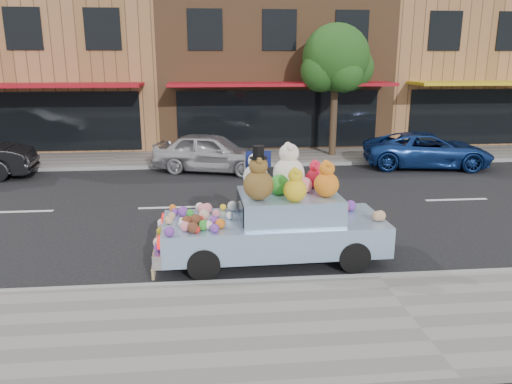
{
  "coord_description": "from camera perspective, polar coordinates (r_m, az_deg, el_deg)",
  "views": [
    {
      "loc": [
        -2.99,
        -13.02,
        3.88
      ],
      "look_at": [
        -2.04,
        -3.24,
        1.25
      ],
      "focal_mm": 35.0,
      "sensor_mm": 36.0,
      "label": 1
    }
  ],
  "objects": [
    {
      "name": "storefront_right",
      "position": [
        28.17,
        22.57,
        13.42
      ],
      "size": [
        10.0,
        9.8,
        7.3
      ],
      "color": "#A56E45",
      "rests_on": "ground"
    },
    {
      "name": "far_kerb",
      "position": [
        18.66,
        3.81,
        3.17
      ],
      "size": [
        60.0,
        0.12,
        0.13
      ],
      "primitive_type": "cube",
      "color": "gray",
      "rests_on": "ground"
    },
    {
      "name": "storefront_mid",
      "position": [
        25.17,
        1.32,
        14.46
      ],
      "size": [
        10.0,
        9.8,
        7.3
      ],
      "color": "brown",
      "rests_on": "ground"
    },
    {
      "name": "car_blue",
      "position": [
        19.39,
        19.0,
        4.55
      ],
      "size": [
        4.85,
        2.81,
        1.27
      ],
      "primitive_type": "imported",
      "rotation": [
        0.0,
        0.0,
        1.41
      ],
      "color": "navy",
      "rests_on": "ground"
    },
    {
      "name": "far_sidewalk",
      "position": [
        20.11,
        3.12,
        4.03
      ],
      "size": [
        60.0,
        3.0,
        0.12
      ],
      "primitive_type": "cube",
      "color": "gray",
      "rests_on": "ground"
    },
    {
      "name": "near_sidewalk",
      "position": [
        8.13,
        17.31,
        -13.79
      ],
      "size": [
        60.0,
        3.0,
        0.12
      ],
      "primitive_type": "cube",
      "color": "gray",
      "rests_on": "ground"
    },
    {
      "name": "storefront_left",
      "position": [
        25.96,
        -21.84,
        13.44
      ],
      "size": [
        10.0,
        9.8,
        7.3
      ],
      "color": "#A56E45",
      "rests_on": "ground"
    },
    {
      "name": "car_silver",
      "position": [
        17.64,
        -5.13,
        4.53
      ],
      "size": [
        4.37,
        2.77,
        1.39
      ],
      "primitive_type": "imported",
      "rotation": [
        0.0,
        0.0,
        1.27
      ],
      "color": "silver",
      "rests_on": "ground"
    },
    {
      "name": "ground",
      "position": [
        13.91,
        7.11,
        -1.32
      ],
      "size": [
        120.0,
        120.0,
        0.0
      ],
      "primitive_type": "plane",
      "color": "black",
      "rests_on": "ground"
    },
    {
      "name": "street_tree",
      "position": [
        20.2,
        9.12,
        14.29
      ],
      "size": [
        3.0,
        2.7,
        5.22
      ],
      "color": "#38281C",
      "rests_on": "ground"
    },
    {
      "name": "near_kerb",
      "position": [
        9.37,
        13.8,
        -9.5
      ],
      "size": [
        60.0,
        0.12,
        0.13
      ],
      "primitive_type": "cube",
      "color": "gray",
      "rests_on": "ground"
    },
    {
      "name": "art_car",
      "position": [
        9.79,
        2.19,
        -3.21
      ],
      "size": [
        4.53,
        1.88,
        2.36
      ],
      "rotation": [
        0.0,
        0.0,
        0.03
      ],
      "color": "black",
      "rests_on": "ground"
    }
  ]
}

